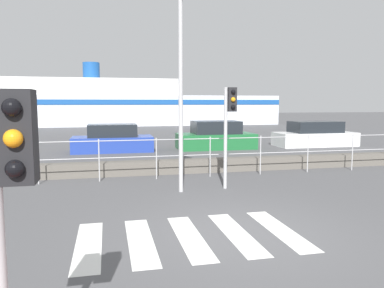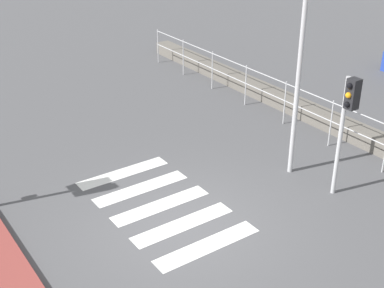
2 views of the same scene
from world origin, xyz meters
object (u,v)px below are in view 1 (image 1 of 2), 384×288
traffic_light_far (229,115)px  parked_car_blue (113,140)px  parked_car_white (315,135)px  parked_car_green (216,137)px  streetlamp (182,53)px  ferry_boat (122,106)px

traffic_light_far → parked_car_blue: (-3.14, 9.15, -1.53)m
parked_car_white → parked_car_green: bearing=180.0°
parked_car_blue → parked_car_white: bearing=0.0°
traffic_light_far → parked_car_blue: 9.80m
traffic_light_far → parked_car_green: (2.30, 9.15, -1.49)m
parked_car_green → parked_car_white: parked_car_green is taller
traffic_light_far → streetlamp: streetlamp is taller
traffic_light_far → streetlamp: 2.19m
streetlamp → parked_car_blue: size_ratio=1.51×
ferry_boat → parked_car_blue: ferry_boat is taller
streetlamp → parked_car_green: streetlamp is taller
parked_car_green → parked_car_white: bearing=-0.0°
parked_car_green → parked_car_blue: bearing=-180.0°
ferry_boat → traffic_light_far: bearing=-86.9°
parked_car_white → ferry_boat: bearing=112.9°
parked_car_blue → parked_car_green: size_ratio=0.97×
ferry_boat → parked_car_green: ferry_boat is taller
parked_car_blue → parked_car_green: parked_car_green is taller
parked_car_blue → parked_car_green: (5.45, 0.00, 0.04)m
parked_car_blue → parked_car_white: size_ratio=0.87×
traffic_light_far → parked_car_green: bearing=75.9°
ferry_boat → parked_car_blue: bearing=-93.3°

